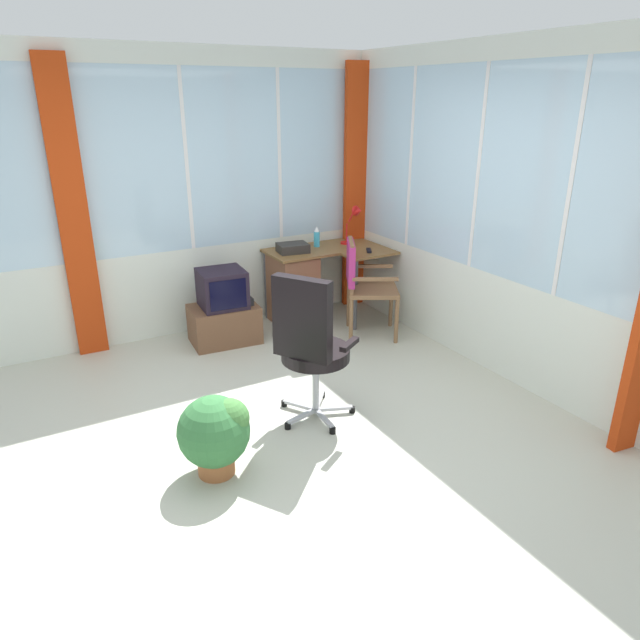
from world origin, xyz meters
TOP-DOWN VIEW (x-y plane):
  - ground at (0.00, 0.00)m, footprint 4.83×5.51m
  - north_window_panel at (0.00, 2.29)m, footprint 3.83×0.07m
  - east_window_panel at (1.94, 0.00)m, footprint 0.07×4.51m
  - curtain_north_left at (-1.05, 2.21)m, footprint 0.26×0.08m
  - curtain_corner at (1.81, 2.16)m, footprint 0.26×0.11m
  - desk at (0.98, 1.95)m, footprint 1.20×0.83m
  - desk_lamp at (1.68, 1.94)m, footprint 0.23×0.20m
  - tv_remote at (1.63, 1.59)m, footprint 0.11×0.15m
  - spray_bottle at (1.26, 2.04)m, footprint 0.06×0.06m
  - paper_tray at (0.94, 1.95)m, footprint 0.33×0.27m
  - wooden_armchair at (1.35, 1.33)m, footprint 0.66×0.65m
  - office_chair at (0.14, 0.12)m, footprint 0.59×0.62m
  - tv_on_stand at (0.11, 1.81)m, footprint 0.67×0.49m
  - space_heater at (0.73, 1.50)m, footprint 0.27×0.18m
  - potted_plant at (-0.68, -0.15)m, footprint 0.46×0.46m

SIDE VIEW (x-z plane):
  - ground at x=0.00m, z-range -0.06..0.00m
  - potted_plant at x=-0.68m, z-range 0.04..0.57m
  - tv_on_stand at x=0.11m, z-range -0.04..0.68m
  - space_heater at x=0.73m, z-range 0.01..0.65m
  - desk at x=0.98m, z-range 0.03..0.79m
  - wooden_armchair at x=1.35m, z-range 0.13..1.09m
  - office_chair at x=0.14m, z-range 0.08..1.21m
  - tv_remote at x=1.63m, z-range 0.76..0.79m
  - paper_tray at x=0.94m, z-range 0.76..0.85m
  - spray_bottle at x=1.26m, z-range 0.76..0.97m
  - desk_lamp at x=1.68m, z-range 0.83..1.25m
  - curtain_north_left at x=-1.05m, z-range 0.00..2.58m
  - curtain_corner at x=1.81m, z-range 0.00..2.58m
  - north_window_panel at x=0.00m, z-range 0.00..2.68m
  - east_window_panel at x=1.94m, z-range 0.00..2.68m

